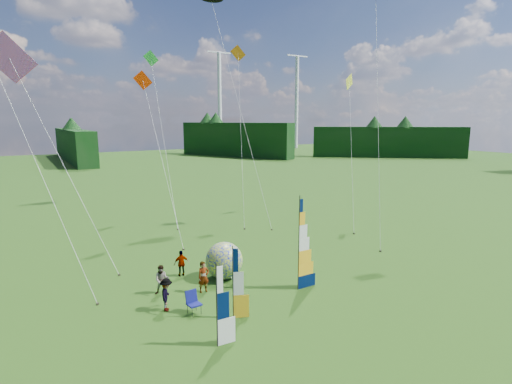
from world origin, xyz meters
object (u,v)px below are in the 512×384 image
spectator_b (162,280)px  kite_whale (239,95)px  side_banner_left (233,284)px  spectator_a (203,277)px  feather_banner_main (299,245)px  bol_inflatable (224,260)px  spectator_d (182,263)px  spectator_c (166,295)px  camp_chair (194,303)px  side_banner_far (217,307)px

spectator_b → kite_whale: 21.23m
side_banner_left → spectator_b: (-2.04, 4.42, -0.93)m
side_banner_left → spectator_b: side_banner_left is taller
spectator_b → spectator_a: bearing=0.3°
side_banner_left → kite_whale: size_ratio=0.15×
feather_banner_main → bol_inflatable: 4.80m
feather_banner_main → spectator_d: 7.39m
bol_inflatable → kite_whale: kite_whale is taller
spectator_c → spectator_a: bearing=-42.1°
spectator_a → spectator_c: bearing=-157.2°
spectator_d → bol_inflatable: bearing=149.2°
kite_whale → feather_banner_main: bearing=-128.1°
side_banner_left → spectator_a: bearing=112.3°
side_banner_left → spectator_c: (-2.46, 2.43, -0.91)m
spectator_c → spectator_d: spectator_c is taller
spectator_d → kite_whale: bearing=-123.8°
camp_chair → spectator_d: bearing=69.8°
feather_banner_main → bol_inflatable: feather_banner_main is taller
feather_banner_main → side_banner_left: feather_banner_main is taller
camp_chair → spectator_a: bearing=49.4°
spectator_b → camp_chair: spectator_b is taller
side_banner_left → spectator_d: size_ratio=2.18×
spectator_d → side_banner_far: bearing=87.6°
spectator_a → spectator_b: bearing=154.7°
spectator_b → spectator_d: (1.84, 1.88, -0.02)m
feather_banner_main → spectator_a: feather_banner_main is taller
side_banner_left → spectator_c: bearing=157.6°
spectator_c → camp_chair: 1.49m
side_banner_far → camp_chair: bearing=88.1°
bol_inflatable → camp_chair: 4.66m
camp_chair → spectator_b: bearing=95.2°
spectator_a → spectator_b: 2.25m
spectator_a → spectator_c: spectator_a is taller
spectator_d → camp_chair: 5.08m
feather_banner_main → side_banner_left: (-4.65, -1.02, -0.85)m
feather_banner_main → side_banner_left: size_ratio=1.49×
feather_banner_main → camp_chair: size_ratio=4.50×
side_banner_far → spectator_b: size_ratio=2.16×
spectator_a → spectator_d: spectator_a is taller
feather_banner_main → spectator_c: (-7.11, 1.41, -1.75)m
side_banner_left → kite_whale: (10.24, 17.93, 9.93)m
feather_banner_main → spectator_d: bearing=132.2°
spectator_b → side_banner_left: bearing=-39.9°
spectator_a → camp_chair: bearing=-124.6°
side_banner_left → camp_chair: (-1.43, 1.38, -1.17)m
feather_banner_main → camp_chair: bearing=176.3°
spectator_b → bol_inflatable: bearing=28.5°
spectator_d → kite_whale: size_ratio=0.07×
side_banner_far → spectator_a: side_banner_far is taller
spectator_c → kite_whale: 22.78m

